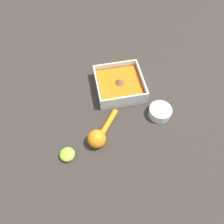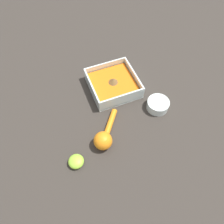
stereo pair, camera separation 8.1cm
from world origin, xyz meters
name	(u,v)px [view 2 (the right image)]	position (x,y,z in m)	size (l,w,h in m)	color
ground_plane	(120,87)	(0.00, 0.00, 0.00)	(4.00, 4.00, 0.00)	#332D28
square_dish	(113,85)	(-0.03, 0.01, 0.02)	(0.19, 0.19, 0.06)	silver
spice_bowl	(158,105)	(0.10, -0.15, 0.02)	(0.08, 0.08, 0.04)	silver
lemon_squeezer	(104,138)	(-0.15, -0.21, 0.03)	(0.13, 0.15, 0.06)	orange
lemon_half	(76,161)	(-0.26, -0.25, 0.01)	(0.05, 0.05, 0.03)	#93CC38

